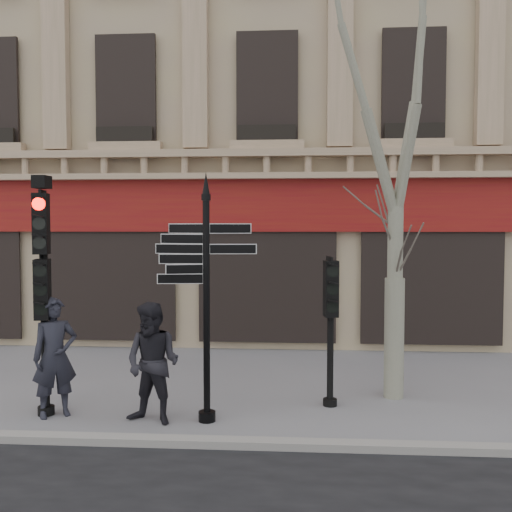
# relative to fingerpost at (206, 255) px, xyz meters

# --- Properties ---
(ground) EXTENTS (80.00, 80.00, 0.00)m
(ground) POSITION_rel_fingerpost_xyz_m (0.69, 0.36, -2.64)
(ground) COLOR slate
(ground) RESTS_ON ground
(kerb) EXTENTS (80.00, 0.25, 0.12)m
(kerb) POSITION_rel_fingerpost_xyz_m (0.69, -1.04, -2.58)
(kerb) COLOR gray
(kerb) RESTS_ON ground
(building) EXTENTS (28.00, 15.52, 18.00)m
(building) POSITION_rel_fingerpost_xyz_m (0.69, 12.84, 6.35)
(building) COLOR tan
(building) RESTS_ON ground
(fingerpost) EXTENTS (1.76, 1.76, 3.93)m
(fingerpost) POSITION_rel_fingerpost_xyz_m (0.00, 0.00, 0.00)
(fingerpost) COLOR black
(fingerpost) RESTS_ON ground
(traffic_signal_main) EXTENTS (0.49, 0.39, 3.90)m
(traffic_signal_main) POSITION_rel_fingerpost_xyz_m (-2.68, 0.12, -0.18)
(traffic_signal_main) COLOR black
(traffic_signal_main) RESTS_ON ground
(traffic_signal_secondary) EXTENTS (0.46, 0.35, 2.51)m
(traffic_signal_secondary) POSITION_rel_fingerpost_xyz_m (1.99, 0.92, -0.89)
(traffic_signal_secondary) COLOR black
(traffic_signal_secondary) RESTS_ON ground
(plane_tree) EXTENTS (3.14, 3.14, 8.34)m
(plane_tree) POSITION_rel_fingerpost_xyz_m (3.16, 1.49, 3.21)
(plane_tree) COLOR gray
(plane_tree) RESTS_ON ground
(pedestrian_a) EXTENTS (0.85, 0.78, 1.94)m
(pedestrian_a) POSITION_rel_fingerpost_xyz_m (-2.49, 0.07, -1.67)
(pedestrian_a) COLOR black
(pedestrian_a) RESTS_ON ground
(pedestrian_b) EXTENTS (1.09, 0.95, 1.90)m
(pedestrian_b) POSITION_rel_fingerpost_xyz_m (-0.83, -0.14, -1.69)
(pedestrian_b) COLOR black
(pedestrian_b) RESTS_ON ground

